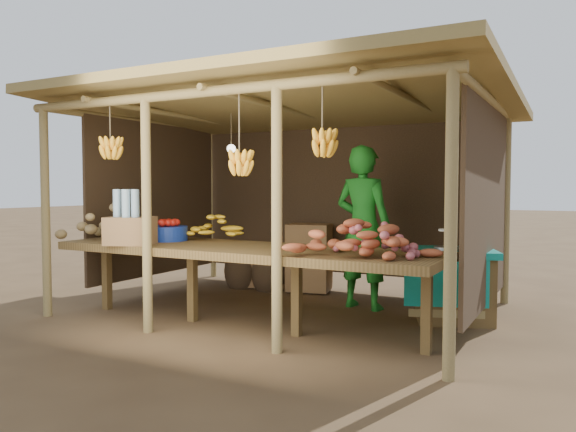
% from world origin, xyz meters
% --- Properties ---
extents(ground, '(60.00, 60.00, 0.00)m').
position_xyz_m(ground, '(0.00, 0.00, 0.00)').
color(ground, brown).
rests_on(ground, ground).
extents(stall_structure, '(4.70, 3.50, 2.43)m').
position_xyz_m(stall_structure, '(-0.01, -0.04, 1.92)').
color(stall_structure, olive).
rests_on(stall_structure, ground).
extents(counter, '(3.90, 1.05, 0.80)m').
position_xyz_m(counter, '(0.00, -0.95, 0.74)').
color(counter, brown).
rests_on(counter, ground).
extents(potato_heap, '(1.22, 0.97, 0.37)m').
position_xyz_m(potato_heap, '(-1.60, -1.01, 0.98)').
color(potato_heap, olive).
rests_on(potato_heap, counter).
extents(sweet_potato_heap, '(1.24, 0.90, 0.36)m').
position_xyz_m(sweet_potato_heap, '(1.28, -1.24, 0.98)').
color(sweet_potato_heap, '#B4522E').
rests_on(sweet_potato_heap, counter).
extents(onion_heap, '(0.82, 0.59, 0.35)m').
position_xyz_m(onion_heap, '(1.39, -1.10, 0.98)').
color(onion_heap, '#B3575B').
rests_on(onion_heap, counter).
extents(banana_pile, '(0.69, 0.53, 0.35)m').
position_xyz_m(banana_pile, '(-0.60, -0.57, 0.97)').
color(banana_pile, yellow).
rests_on(banana_pile, counter).
extents(tomato_basin, '(0.44, 0.44, 0.23)m').
position_xyz_m(tomato_basin, '(-1.02, -0.84, 0.89)').
color(tomato_basin, navy).
rests_on(tomato_basin, counter).
extents(bottle_box, '(0.53, 0.47, 0.55)m').
position_xyz_m(bottle_box, '(-1.07, -1.33, 1.01)').
color(bottle_box, olive).
rests_on(bottle_box, counter).
extents(vendor, '(0.73, 0.53, 1.84)m').
position_xyz_m(vendor, '(0.72, 0.46, 0.92)').
color(vendor, '#1B7C20').
rests_on(vendor, ground).
extents(tarp_crate, '(1.00, 0.93, 0.96)m').
position_xyz_m(tarp_crate, '(1.75, 0.33, 0.40)').
color(tarp_crate, brown).
rests_on(tarp_crate, ground).
extents(carton_stack, '(1.23, 0.55, 0.87)m').
position_xyz_m(carton_stack, '(-0.45, 1.06, 0.38)').
color(carton_stack, olive).
rests_on(carton_stack, ground).
extents(burlap_sacks, '(0.91, 0.48, 0.65)m').
position_xyz_m(burlap_sacks, '(-0.98, 0.90, 0.28)').
color(burlap_sacks, '#473421').
rests_on(burlap_sacks, ground).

